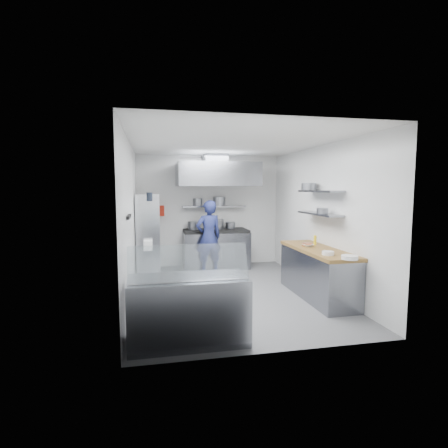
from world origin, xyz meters
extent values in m
plane|color=#565658|center=(0.00, 0.00, 0.00)|extent=(5.00, 5.00, 0.00)
plane|color=silver|center=(0.00, 0.00, 2.80)|extent=(5.00, 5.00, 0.00)
cube|color=white|center=(0.00, 2.50, 1.40)|extent=(3.60, 2.80, 0.02)
cube|color=white|center=(0.00, -2.50, 1.40)|extent=(3.60, 2.80, 0.02)
cube|color=white|center=(-1.80, 0.00, 1.40)|extent=(2.80, 5.00, 0.02)
cube|color=white|center=(1.80, 0.00, 1.40)|extent=(2.80, 5.00, 0.02)
cube|color=gray|center=(0.10, 2.10, 0.45)|extent=(1.60, 0.80, 0.90)
cube|color=black|center=(0.10, 2.10, 0.93)|extent=(1.57, 0.78, 0.06)
cylinder|color=slate|center=(-0.44, 2.21, 1.06)|extent=(0.30, 0.30, 0.20)
cylinder|color=slate|center=(0.17, 2.25, 1.08)|extent=(0.30, 0.30, 0.24)
cylinder|color=slate|center=(0.51, 2.28, 1.04)|extent=(0.24, 0.24, 0.16)
cube|color=gray|center=(0.10, 2.34, 1.52)|extent=(1.60, 0.30, 0.04)
cylinder|color=slate|center=(-0.30, 2.48, 1.63)|extent=(0.24, 0.24, 0.18)
cylinder|color=slate|center=(0.24, 2.40, 1.65)|extent=(0.31, 0.31, 0.22)
cube|color=gray|center=(0.10, 1.93, 2.30)|extent=(1.90, 1.15, 0.55)
cube|color=slate|center=(0.10, 2.15, 2.68)|extent=(0.55, 0.55, 0.24)
cube|color=#AA1D0D|center=(-1.25, 2.44, 1.42)|extent=(0.22, 0.10, 0.26)
imported|color=navy|center=(-0.16, 1.58, 0.85)|extent=(0.70, 0.54, 1.70)
cube|color=silver|center=(-1.53, 1.54, 0.93)|extent=(0.50, 0.90, 1.85)
cube|color=white|center=(-1.53, 0.98, 0.80)|extent=(0.18, 0.22, 0.20)
cube|color=yellow|center=(-1.53, 1.28, 1.30)|extent=(0.16, 0.20, 0.18)
cylinder|color=black|center=(-1.48, 1.09, 1.80)|extent=(0.12, 0.12, 0.18)
cube|color=black|center=(-1.78, -0.90, 1.55)|extent=(0.04, 0.55, 0.05)
cube|color=gray|center=(1.48, -0.60, 0.42)|extent=(0.62, 2.00, 0.84)
cube|color=olive|center=(1.48, -0.60, 0.87)|extent=(0.65, 2.04, 0.06)
cylinder|color=white|center=(1.50, -1.60, 0.93)|extent=(0.25, 0.25, 0.06)
cylinder|color=white|center=(1.35, -1.21, 0.93)|extent=(0.19, 0.19, 0.06)
cylinder|color=#CB6339|center=(1.39, -0.33, 0.93)|extent=(0.17, 0.17, 0.06)
cylinder|color=yellow|center=(1.61, -0.21, 0.99)|extent=(0.06, 0.06, 0.18)
imported|color=white|center=(1.39, -0.38, 0.92)|extent=(0.24, 0.24, 0.05)
cube|color=gray|center=(1.64, -0.30, 1.50)|extent=(0.30, 1.30, 0.04)
cube|color=gray|center=(1.64, -0.30, 1.92)|extent=(0.30, 1.30, 0.04)
cylinder|color=slate|center=(1.61, -0.49, 1.57)|extent=(0.21, 0.21, 0.10)
cylinder|color=slate|center=(1.61, 0.12, 2.01)|extent=(0.29, 0.29, 0.14)
cube|color=gray|center=(-1.00, -2.00, 0.42)|extent=(1.50, 0.70, 0.85)
cube|color=silver|center=(-1.00, -2.12, 1.07)|extent=(1.47, 0.19, 0.42)
camera|label=1|loc=(-1.43, -6.33, 1.98)|focal=28.00mm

